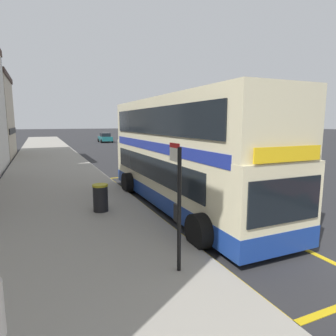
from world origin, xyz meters
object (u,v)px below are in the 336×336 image
Objects in this scene: parked_car_grey_far at (162,150)px; double_decker_bus at (182,157)px; parked_car_white_kerbside at (132,144)px; parked_car_teal_behind at (105,138)px; litter_bin at (101,198)px; bus_stop_sign at (178,198)px.

double_decker_bus is at bearing -109.47° from parked_car_grey_far.
parked_car_white_kerbside is 15.49m from parked_car_teal_behind.
parked_car_white_kerbside is 4.07× the size of litter_bin.
litter_bin is at bearing -120.10° from parked_car_grey_far.
double_decker_bus is 2.65× the size of parked_car_grey_far.
parked_car_teal_behind is (5.18, 40.35, -1.27)m from double_decker_bus.
parked_car_white_kerbside is at bearing -89.49° from parked_car_teal_behind.
bus_stop_sign is 5.28m from litter_bin.
bus_stop_sign is 45.98m from parked_car_teal_behind.
litter_bin is at bearing 98.43° from bus_stop_sign.
litter_bin is (-8.66, -24.72, -0.14)m from parked_car_white_kerbside.
double_decker_bus is 15.96m from parked_car_grey_far.
parked_car_teal_behind is 4.07× the size of litter_bin.
double_decker_bus is 10.79× the size of litter_bin.
double_decker_bus reaches higher than parked_car_white_kerbside.
double_decker_bus reaches higher than parked_car_grey_far.
parked_car_teal_behind is (-0.16, 25.37, 0.00)m from parked_car_grey_far.
parked_car_teal_behind is (-0.17, 15.49, 0.00)m from parked_car_white_kerbside.
bus_stop_sign is (-2.56, -4.96, -0.27)m from double_decker_bus.
parked_car_white_kerbside is at bearing 70.69° from litter_bin.
parked_car_teal_behind is 41.10m from litter_bin.
parked_car_grey_far is (7.90, 19.95, -1.00)m from bus_stop_sign.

